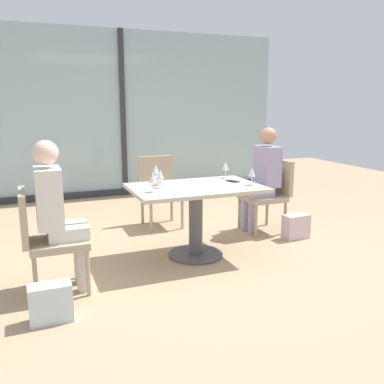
{
  "coord_description": "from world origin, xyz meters",
  "views": [
    {
      "loc": [
        -1.55,
        -3.78,
        1.55
      ],
      "look_at": [
        0.0,
        0.1,
        0.65
      ],
      "focal_mm": 39.22,
      "sensor_mm": 36.0,
      "label": 1
    }
  ],
  "objects_px": {
    "chair_far_right": "(270,191)",
    "wine_glass_2": "(153,178)",
    "handbag_1": "(296,226)",
    "coffee_cup": "(158,181)",
    "chair_near_window": "(159,187)",
    "handbag_0": "(51,303)",
    "person_side_end": "(57,209)",
    "wine_glass_1": "(156,170)",
    "wine_glass_4": "(160,174)",
    "cell_phone_on_table": "(232,181)",
    "dining_table_main": "(196,204)",
    "wine_glass_0": "(225,166)",
    "chair_side_end": "(45,235)",
    "wine_glass_3": "(252,172)",
    "person_far_right": "(262,175)"
  },
  "relations": [
    {
      "from": "chair_far_right",
      "to": "wine_glass_2",
      "type": "distance_m",
      "value": 1.79
    },
    {
      "from": "handbag_1",
      "to": "coffee_cup",
      "type": "bearing_deg",
      "value": 173.53
    },
    {
      "from": "chair_near_window",
      "to": "handbag_1",
      "type": "height_order",
      "value": "chair_near_window"
    },
    {
      "from": "chair_far_right",
      "to": "handbag_0",
      "type": "bearing_deg",
      "value": -153.46
    },
    {
      "from": "person_side_end",
      "to": "wine_glass_1",
      "type": "xyz_separation_m",
      "value": [
        1.04,
        0.67,
        0.16
      ]
    },
    {
      "from": "person_side_end",
      "to": "wine_glass_4",
      "type": "height_order",
      "value": "person_side_end"
    },
    {
      "from": "chair_far_right",
      "to": "wine_glass_4",
      "type": "bearing_deg",
      "value": -164.27
    },
    {
      "from": "person_side_end",
      "to": "cell_phone_on_table",
      "type": "height_order",
      "value": "person_side_end"
    },
    {
      "from": "dining_table_main",
      "to": "wine_glass_0",
      "type": "xyz_separation_m",
      "value": [
        0.48,
        0.3,
        0.32
      ]
    },
    {
      "from": "person_side_end",
      "to": "wine_glass_2",
      "type": "bearing_deg",
      "value": 13.61
    },
    {
      "from": "dining_table_main",
      "to": "person_side_end",
      "type": "height_order",
      "value": "person_side_end"
    },
    {
      "from": "chair_far_right",
      "to": "wine_glass_0",
      "type": "xyz_separation_m",
      "value": [
        -0.69,
        -0.18,
        0.37
      ]
    },
    {
      "from": "wine_glass_0",
      "to": "cell_phone_on_table",
      "type": "relative_size",
      "value": 1.28
    },
    {
      "from": "chair_side_end",
      "to": "wine_glass_1",
      "type": "relative_size",
      "value": 4.7
    },
    {
      "from": "chair_side_end",
      "to": "handbag_1",
      "type": "height_order",
      "value": "chair_side_end"
    },
    {
      "from": "chair_side_end",
      "to": "handbag_1",
      "type": "bearing_deg",
      "value": 8.54
    },
    {
      "from": "dining_table_main",
      "to": "chair_far_right",
      "type": "height_order",
      "value": "chair_far_right"
    },
    {
      "from": "wine_glass_3",
      "to": "coffee_cup",
      "type": "height_order",
      "value": "wine_glass_3"
    },
    {
      "from": "chair_far_right",
      "to": "wine_glass_0",
      "type": "bearing_deg",
      "value": -165.28
    },
    {
      "from": "chair_near_window",
      "to": "coffee_cup",
      "type": "relative_size",
      "value": 9.67
    },
    {
      "from": "chair_side_end",
      "to": "wine_glass_0",
      "type": "distance_m",
      "value": 2.06
    },
    {
      "from": "person_far_right",
      "to": "wine_glass_1",
      "type": "xyz_separation_m",
      "value": [
        -1.37,
        -0.13,
        0.16
      ]
    },
    {
      "from": "wine_glass_0",
      "to": "cell_phone_on_table",
      "type": "height_order",
      "value": "wine_glass_0"
    },
    {
      "from": "person_side_end",
      "to": "wine_glass_4",
      "type": "distance_m",
      "value": 1.08
    },
    {
      "from": "dining_table_main",
      "to": "coffee_cup",
      "type": "distance_m",
      "value": 0.45
    },
    {
      "from": "wine_glass_0",
      "to": "wine_glass_2",
      "type": "xyz_separation_m",
      "value": [
        -0.95,
        -0.41,
        0.0
      ]
    },
    {
      "from": "wine_glass_3",
      "to": "coffee_cup",
      "type": "relative_size",
      "value": 2.06
    },
    {
      "from": "dining_table_main",
      "to": "handbag_1",
      "type": "bearing_deg",
      "value": 4.02
    },
    {
      "from": "wine_glass_2",
      "to": "wine_glass_3",
      "type": "xyz_separation_m",
      "value": [
        1.02,
        -0.05,
        0.0
      ]
    },
    {
      "from": "person_far_right",
      "to": "wine_glass_0",
      "type": "bearing_deg",
      "value": -162.68
    },
    {
      "from": "wine_glass_0",
      "to": "wine_glass_1",
      "type": "relative_size",
      "value": 1.0
    },
    {
      "from": "chair_near_window",
      "to": "person_far_right",
      "type": "height_order",
      "value": "person_far_right"
    },
    {
      "from": "person_far_right",
      "to": "coffee_cup",
      "type": "xyz_separation_m",
      "value": [
        -1.39,
        -0.29,
        0.08
      ]
    },
    {
      "from": "dining_table_main",
      "to": "cell_phone_on_table",
      "type": "relative_size",
      "value": 8.97
    },
    {
      "from": "wine_glass_3",
      "to": "wine_glass_4",
      "type": "height_order",
      "value": "same"
    },
    {
      "from": "handbag_1",
      "to": "wine_glass_4",
      "type": "bearing_deg",
      "value": 178.28
    },
    {
      "from": "wine_glass_3",
      "to": "wine_glass_4",
      "type": "distance_m",
      "value": 0.92
    },
    {
      "from": "chair_side_end",
      "to": "person_side_end",
      "type": "relative_size",
      "value": 0.69
    },
    {
      "from": "chair_side_end",
      "to": "wine_glass_0",
      "type": "relative_size",
      "value": 4.7
    },
    {
      "from": "wine_glass_4",
      "to": "chair_far_right",
      "type": "bearing_deg",
      "value": 15.73
    },
    {
      "from": "chair_far_right",
      "to": "coffee_cup",
      "type": "distance_m",
      "value": 1.56
    },
    {
      "from": "wine_glass_1",
      "to": "wine_glass_2",
      "type": "height_order",
      "value": "same"
    },
    {
      "from": "chair_near_window",
      "to": "person_side_end",
      "type": "distance_m",
      "value": 2.06
    },
    {
      "from": "wine_glass_2",
      "to": "chair_side_end",
      "type": "bearing_deg",
      "value": -167.87
    },
    {
      "from": "chair_side_end",
      "to": "wine_glass_1",
      "type": "distance_m",
      "value": 1.38
    },
    {
      "from": "wine_glass_0",
      "to": "handbag_1",
      "type": "distance_m",
      "value": 1.11
    },
    {
      "from": "wine_glass_2",
      "to": "wine_glass_4",
      "type": "distance_m",
      "value": 0.21
    },
    {
      "from": "chair_near_window",
      "to": "wine_glass_2",
      "type": "bearing_deg",
      "value": -109.59
    },
    {
      "from": "chair_far_right",
      "to": "wine_glass_0",
      "type": "relative_size",
      "value": 4.7
    },
    {
      "from": "handbag_0",
      "to": "handbag_1",
      "type": "relative_size",
      "value": 1.0
    }
  ]
}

